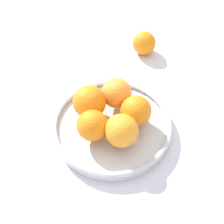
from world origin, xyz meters
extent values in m
plane|color=silver|center=(0.00, 0.00, 0.00)|extent=(4.00, 4.00, 0.00)
cylinder|color=silver|center=(0.00, 0.00, 0.01)|extent=(0.29, 0.29, 0.02)
torus|color=silver|center=(0.00, 0.00, 0.03)|extent=(0.29, 0.29, 0.01)
sphere|color=orange|center=(0.05, -0.04, 0.07)|extent=(0.08, 0.08, 0.08)
sphere|color=orange|center=(0.05, 0.03, 0.07)|extent=(0.07, 0.07, 0.07)
sphere|color=orange|center=(-0.01, 0.06, 0.07)|extent=(0.08, 0.08, 0.08)
sphere|color=orange|center=(-0.06, 0.01, 0.07)|extent=(0.07, 0.07, 0.07)
sphere|color=orange|center=(-0.03, -0.06, 0.07)|extent=(0.07, 0.07, 0.07)
sphere|color=orange|center=(-0.17, -0.27, 0.04)|extent=(0.07, 0.07, 0.07)
camera|label=1|loc=(0.11, 0.45, 0.63)|focal=50.00mm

